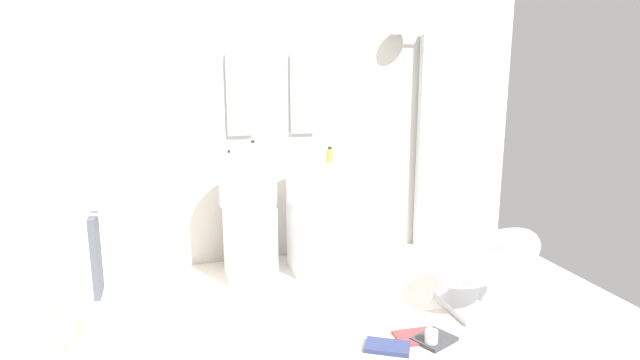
{
  "coord_description": "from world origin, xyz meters",
  "views": [
    {
      "loc": [
        -0.9,
        -3.13,
        1.8
      ],
      "look_at": [
        0.15,
        0.55,
        0.95
      ],
      "focal_mm": 30.39,
      "sensor_mm": 36.0,
      "label": 1
    }
  ],
  "objects_px": {
    "shower_column": "(424,137)",
    "lounge_chair": "(485,264)",
    "soap_bottle_clear": "(229,160)",
    "magazine_charcoal": "(434,339)",
    "soap_bottle_white": "(253,152)",
    "coffee_mug": "(431,338)",
    "pedestal_sink_left": "(249,218)",
    "magazine_navy": "(387,347)",
    "pedestal_sink_right": "(314,213)",
    "magazine_red": "(415,337)",
    "towel_rack": "(91,259)",
    "soap_bottle_amber": "(330,155)"
  },
  "relations": [
    {
      "from": "shower_column",
      "to": "lounge_chair",
      "type": "distance_m",
      "value": 1.61
    },
    {
      "from": "soap_bottle_clear",
      "to": "lounge_chair",
      "type": "bearing_deg",
      "value": -31.44
    },
    {
      "from": "magazine_charcoal",
      "to": "soap_bottle_clear",
      "type": "relative_size",
      "value": 1.73
    },
    {
      "from": "soap_bottle_white",
      "to": "lounge_chair",
      "type": "bearing_deg",
      "value": -39.59
    },
    {
      "from": "coffee_mug",
      "to": "soap_bottle_clear",
      "type": "relative_size",
      "value": 0.73
    },
    {
      "from": "pedestal_sink_left",
      "to": "magazine_charcoal",
      "type": "relative_size",
      "value": 4.21
    },
    {
      "from": "magazine_navy",
      "to": "pedestal_sink_right",
      "type": "bearing_deg",
      "value": 122.46
    },
    {
      "from": "magazine_navy",
      "to": "magazine_red",
      "type": "xyz_separation_m",
      "value": [
        0.23,
        0.08,
        -0.01
      ]
    },
    {
      "from": "coffee_mug",
      "to": "towel_rack",
      "type": "bearing_deg",
      "value": 166.23
    },
    {
      "from": "soap_bottle_white",
      "to": "magazine_red",
      "type": "bearing_deg",
      "value": -61.99
    },
    {
      "from": "shower_column",
      "to": "soap_bottle_clear",
      "type": "height_order",
      "value": "shower_column"
    },
    {
      "from": "shower_column",
      "to": "lounge_chair",
      "type": "relative_size",
      "value": 1.88
    },
    {
      "from": "magazine_red",
      "to": "pedestal_sink_left",
      "type": "bearing_deg",
      "value": 124.66
    },
    {
      "from": "pedestal_sink_left",
      "to": "lounge_chair",
      "type": "bearing_deg",
      "value": -34.88
    },
    {
      "from": "shower_column",
      "to": "soap_bottle_clear",
      "type": "distance_m",
      "value": 1.93
    },
    {
      "from": "lounge_chair",
      "to": "magazine_red",
      "type": "bearing_deg",
      "value": -157.62
    },
    {
      "from": "pedestal_sink_right",
      "to": "soap_bottle_clear",
      "type": "height_order",
      "value": "soap_bottle_clear"
    },
    {
      "from": "magazine_navy",
      "to": "towel_rack",
      "type": "bearing_deg",
      "value": -165.58
    },
    {
      "from": "soap_bottle_white",
      "to": "soap_bottle_amber",
      "type": "height_order",
      "value": "soap_bottle_white"
    },
    {
      "from": "magazine_red",
      "to": "magazine_charcoal",
      "type": "distance_m",
      "value": 0.12
    },
    {
      "from": "shower_column",
      "to": "lounge_chair",
      "type": "bearing_deg",
      "value": -97.37
    },
    {
      "from": "shower_column",
      "to": "magazine_red",
      "type": "relative_size",
      "value": 8.09
    },
    {
      "from": "magazine_charcoal",
      "to": "soap_bottle_amber",
      "type": "relative_size",
      "value": 1.82
    },
    {
      "from": "pedestal_sink_right",
      "to": "coffee_mug",
      "type": "bearing_deg",
      "value": -76.07
    },
    {
      "from": "magazine_red",
      "to": "soap_bottle_white",
      "type": "xyz_separation_m",
      "value": [
        -0.8,
        1.51,
        1.02
      ]
    },
    {
      "from": "lounge_chair",
      "to": "coffee_mug",
      "type": "xyz_separation_m",
      "value": [
        -0.63,
        -0.4,
        -0.29
      ]
    },
    {
      "from": "lounge_chair",
      "to": "soap_bottle_amber",
      "type": "xyz_separation_m",
      "value": [
        -0.87,
        1.04,
        0.67
      ]
    },
    {
      "from": "magazine_red",
      "to": "soap_bottle_amber",
      "type": "relative_size",
      "value": 1.84
    },
    {
      "from": "pedestal_sink_left",
      "to": "shower_column",
      "type": "relative_size",
      "value": 0.51
    },
    {
      "from": "pedestal_sink_left",
      "to": "magazine_navy",
      "type": "relative_size",
      "value": 3.76
    },
    {
      "from": "pedestal_sink_right",
      "to": "shower_column",
      "type": "bearing_deg",
      "value": 15.71
    },
    {
      "from": "magazine_charcoal",
      "to": "soap_bottle_clear",
      "type": "xyz_separation_m",
      "value": [
        -1.13,
        1.4,
        1.0
      ]
    },
    {
      "from": "soap_bottle_white",
      "to": "soap_bottle_amber",
      "type": "relative_size",
      "value": 1.37
    },
    {
      "from": "towel_rack",
      "to": "magazine_charcoal",
      "type": "distance_m",
      "value": 2.21
    },
    {
      "from": "magazine_red",
      "to": "soap_bottle_white",
      "type": "bearing_deg",
      "value": 120.06
    },
    {
      "from": "magazine_red",
      "to": "soap_bottle_clear",
      "type": "relative_size",
      "value": 1.75
    },
    {
      "from": "magazine_red",
      "to": "soap_bottle_white",
      "type": "relative_size",
      "value": 1.34
    },
    {
      "from": "magazine_red",
      "to": "soap_bottle_clear",
      "type": "height_order",
      "value": "soap_bottle_clear"
    },
    {
      "from": "shower_column",
      "to": "magazine_charcoal",
      "type": "bearing_deg",
      "value": -113.35
    },
    {
      "from": "soap_bottle_white",
      "to": "soap_bottle_amber",
      "type": "distance_m",
      "value": 0.65
    },
    {
      "from": "magazine_red",
      "to": "soap_bottle_white",
      "type": "height_order",
      "value": "soap_bottle_white"
    },
    {
      "from": "towel_rack",
      "to": "soap_bottle_clear",
      "type": "xyz_separation_m",
      "value": [
        0.95,
        0.95,
        0.39
      ]
    },
    {
      "from": "pedestal_sink_right",
      "to": "towel_rack",
      "type": "distance_m",
      "value": 1.94
    },
    {
      "from": "pedestal_sink_left",
      "to": "magazine_red",
      "type": "xyz_separation_m",
      "value": [
        0.87,
        -1.37,
        -0.5
      ]
    },
    {
      "from": "magazine_charcoal",
      "to": "pedestal_sink_right",
      "type": "bearing_deg",
      "value": 81.36
    },
    {
      "from": "towel_rack",
      "to": "pedestal_sink_right",
      "type": "bearing_deg",
      "value": 30.74
    },
    {
      "from": "pedestal_sink_right",
      "to": "soap_bottle_white",
      "type": "bearing_deg",
      "value": 163.68
    },
    {
      "from": "shower_column",
      "to": "soap_bottle_clear",
      "type": "xyz_separation_m",
      "value": [
        -1.89,
        -0.37,
        -0.06
      ]
    },
    {
      "from": "pedestal_sink_left",
      "to": "shower_column",
      "type": "height_order",
      "value": "shower_column"
    },
    {
      "from": "shower_column",
      "to": "towel_rack",
      "type": "height_order",
      "value": "shower_column"
    }
  ]
}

